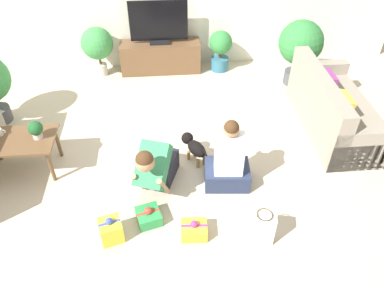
% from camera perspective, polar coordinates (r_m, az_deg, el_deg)
% --- Properties ---
extents(ground_plane, '(16.00, 16.00, 0.00)m').
position_cam_1_polar(ground_plane, '(4.82, -5.07, -2.69)').
color(ground_plane, beige).
extents(sofa_right, '(0.84, 1.79, 0.83)m').
position_cam_1_polar(sofa_right, '(5.53, 20.74, 4.81)').
color(sofa_right, gray).
rests_on(sofa_right, ground_plane).
extents(coffee_table, '(0.89, 0.56, 0.48)m').
position_cam_1_polar(coffee_table, '(4.88, -25.03, 0.07)').
color(coffee_table, brown).
rests_on(coffee_table, ground_plane).
extents(tv_console, '(1.35, 0.40, 0.52)m').
position_cam_1_polar(tv_console, '(6.62, -4.81, 13.09)').
color(tv_console, brown).
rests_on(tv_console, ground_plane).
extents(tv, '(0.94, 0.20, 0.70)m').
position_cam_1_polar(tv, '(6.38, -5.11, 17.68)').
color(tv, black).
rests_on(tv, tv_console).
extents(potted_plant_corner_right, '(0.69, 0.69, 1.06)m').
position_cam_1_polar(potted_plant_corner_right, '(6.28, 16.20, 14.27)').
color(potted_plant_corner_right, '#4C4C51').
rests_on(potted_plant_corner_right, ground_plane).
extents(potted_plant_back_left, '(0.52, 0.52, 0.84)m').
position_cam_1_polar(potted_plant_back_left, '(6.53, -14.24, 14.45)').
color(potted_plant_back_left, beige).
rests_on(potted_plant_back_left, ground_plane).
extents(potted_plant_back_right, '(0.39, 0.39, 0.70)m').
position_cam_1_polar(potted_plant_back_right, '(6.59, 4.35, 14.38)').
color(potted_plant_back_right, '#336B84').
rests_on(potted_plant_back_right, ground_plane).
extents(person_kneeling, '(0.56, 0.84, 0.80)m').
position_cam_1_polar(person_kneeling, '(4.24, -5.55, -3.39)').
color(person_kneeling, '#23232D').
rests_on(person_kneeling, ground_plane).
extents(person_sitting, '(0.55, 0.51, 0.96)m').
position_cam_1_polar(person_sitting, '(4.31, 5.52, -2.83)').
color(person_sitting, '#283351').
rests_on(person_sitting, ground_plane).
extents(dog, '(0.33, 0.45, 0.34)m').
position_cam_1_polar(dog, '(4.69, 0.28, -0.33)').
color(dog, black).
rests_on(dog, ground_plane).
extents(gift_box_a, '(0.28, 0.24, 0.21)m').
position_cam_1_polar(gift_box_a, '(3.99, 0.32, -12.94)').
color(gift_box_a, yellow).
rests_on(gift_box_a, ground_plane).
extents(gift_box_b, '(0.27, 0.27, 0.31)m').
position_cam_1_polar(gift_box_b, '(4.01, -12.24, -12.69)').
color(gift_box_b, yellow).
rests_on(gift_box_b, ground_plane).
extents(gift_box_c, '(0.30, 0.31, 0.21)m').
position_cam_1_polar(gift_box_c, '(4.13, -6.62, -10.87)').
color(gift_box_c, '#2D934C').
rests_on(gift_box_c, ground_plane).
extents(gift_bag_a, '(0.28, 0.19, 0.40)m').
position_cam_1_polar(gift_bag_a, '(3.93, 10.64, -12.37)').
color(gift_bag_a, white).
rests_on(gift_bag_a, ground_plane).
extents(tabletop_plant, '(0.17, 0.17, 0.22)m').
position_cam_1_polar(tabletop_plant, '(4.70, -22.71, 2.08)').
color(tabletop_plant, beige).
rests_on(tabletop_plant, coffee_table).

